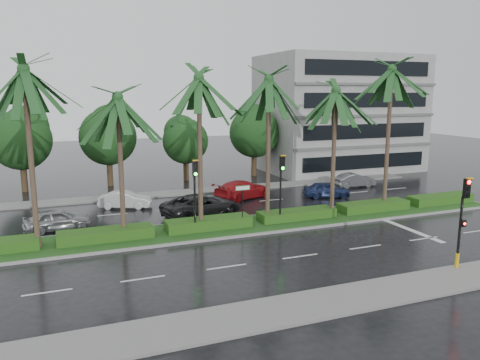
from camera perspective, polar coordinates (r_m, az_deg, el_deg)
name	(u,v)px	position (r m, az deg, el deg)	size (l,w,h in m)	color
ground	(261,230)	(28.65, 2.53, -6.10)	(120.00, 120.00, 0.00)	black
near_sidewalk	(361,296)	(20.31, 14.59, -13.52)	(40.00, 2.40, 0.12)	slate
far_sidewalk	(203,191)	(39.56, -4.51, -1.32)	(40.00, 2.00, 0.12)	slate
median	(254,224)	(29.50, 1.75, -5.43)	(36.00, 4.00, 0.15)	gray
hedge	(254,219)	(29.40, 1.75, -4.74)	(35.20, 1.40, 0.60)	#184413
lane_markings	(308,227)	(29.60, 8.28, -5.64)	(34.00, 13.06, 0.01)	silver
palm_row	(235,92)	(27.89, -0.57, 10.71)	(26.30, 4.20, 10.45)	#3E2E24
signal_near	(462,219)	(23.94, 25.48, -4.31)	(0.34, 0.45, 4.36)	black
signal_median_left	(195,186)	(26.87, -5.50, -0.68)	(0.34, 0.42, 4.36)	black
signal_median_right	(281,179)	(28.82, 5.07, 0.11)	(0.34, 0.42, 4.36)	black
street_sign	(243,196)	(28.16, 0.31, -1.91)	(0.95, 0.09, 2.60)	black
bg_trees	(197,130)	(44.53, -5.25, 6.06)	(33.29, 5.62, 8.11)	#3E2F1C
building	(338,113)	(51.49, 11.92, 7.94)	(16.00, 10.00, 12.00)	gray
car_silver	(57,219)	(30.51, -21.38, -4.50)	(3.90, 1.57, 1.33)	#93949A
car_white	(125,200)	(34.77, -13.83, -2.35)	(3.71, 1.29, 1.22)	silver
car_darkgrey	(202,205)	(31.53, -4.64, -3.11)	(5.53, 2.55, 1.54)	black
car_red	(242,190)	(36.69, 0.27, -1.17)	(5.01, 2.04, 1.46)	#A11116
car_blue	(327,190)	(37.75, 10.53, -1.18)	(3.66, 1.47, 1.25)	navy
car_grey	(354,180)	(42.43, 13.76, -0.02)	(3.71, 1.29, 1.22)	#4C4E51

